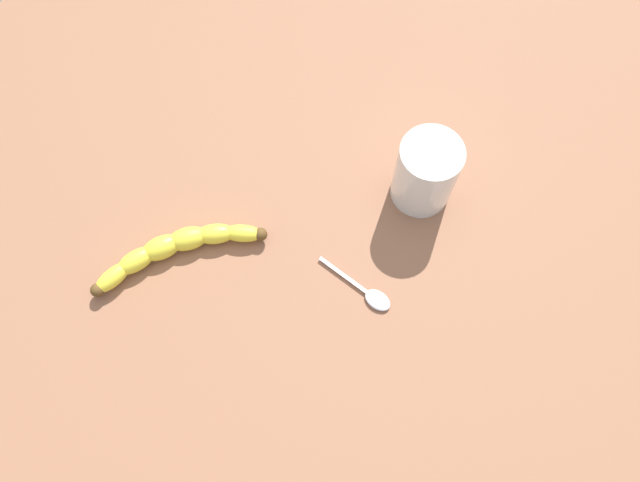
# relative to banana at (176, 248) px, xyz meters

# --- Properties ---
(wooden_tabletop) EXTENTS (1.20, 1.20, 0.03)m
(wooden_tabletop) POSITION_rel_banana_xyz_m (-0.12, 0.15, -0.03)
(wooden_tabletop) COLOR brown
(wooden_tabletop) RESTS_ON ground
(banana) EXTENTS (0.17, 0.18, 0.03)m
(banana) POSITION_rel_banana_xyz_m (0.00, 0.00, 0.00)
(banana) COLOR yellow
(banana) RESTS_ON wooden_tabletop
(smoothie_glass) EXTENTS (0.08, 0.08, 0.11)m
(smoothie_glass) POSITION_rel_banana_xyz_m (-0.20, 0.27, 0.03)
(smoothie_glass) COLOR silver
(smoothie_glass) RESTS_ON wooden_tabletop
(teaspoon) EXTENTS (0.05, 0.11, 0.01)m
(teaspoon) POSITION_rel_banana_xyz_m (-0.03, 0.26, -0.01)
(teaspoon) COLOR silver
(teaspoon) RESTS_ON wooden_tabletop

